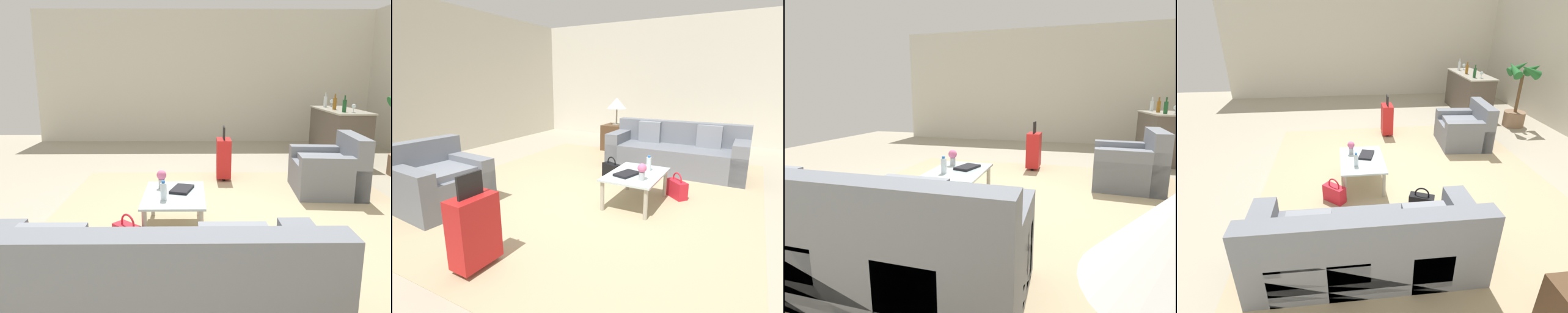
# 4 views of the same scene
# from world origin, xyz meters

# --- Properties ---
(ground_plane) EXTENTS (12.00, 12.00, 0.00)m
(ground_plane) POSITION_xyz_m (0.00, 0.00, 0.00)
(ground_plane) COLOR #A89E89
(wall_left) EXTENTS (0.12, 8.00, 3.10)m
(wall_left) POSITION_xyz_m (-5.06, 0.00, 1.55)
(wall_left) COLOR beige
(wall_left) RESTS_ON ground
(area_rug) EXTENTS (5.20, 4.40, 0.01)m
(area_rug) POSITION_xyz_m (0.60, 0.20, 0.00)
(area_rug) COLOR tan
(area_rug) RESTS_ON ground
(couch) EXTENTS (0.88, 2.31, 0.85)m
(couch) POSITION_xyz_m (2.19, -0.60, 0.30)
(couch) COLOR slate
(couch) RESTS_ON ground
(armchair) EXTENTS (1.05, 0.97, 0.83)m
(armchair) POSITION_xyz_m (-0.89, 1.67, 0.29)
(armchair) COLOR slate
(armchair) RESTS_ON ground
(coffee_table) EXTENTS (0.94, 0.65, 0.41)m
(coffee_table) POSITION_xyz_m (0.40, -0.50, 0.35)
(coffee_table) COLOR silver
(coffee_table) RESTS_ON ground
(water_bottle) EXTENTS (0.06, 0.06, 0.20)m
(water_bottle) POSITION_xyz_m (0.60, -0.60, 0.50)
(water_bottle) COLOR silver
(water_bottle) RESTS_ON coffee_table
(coffee_table_book) EXTENTS (0.36, 0.28, 0.03)m
(coffee_table_book) POSITION_xyz_m (0.28, -0.42, 0.42)
(coffee_table_book) COLOR black
(coffee_table_book) RESTS_ON coffee_table
(flower_vase) EXTENTS (0.11, 0.11, 0.21)m
(flower_vase) POSITION_xyz_m (0.18, -0.65, 0.53)
(flower_vase) COLOR #B2B7BC
(flower_vase) RESTS_ON coffee_table
(bar_console) EXTENTS (1.68, 0.68, 0.97)m
(bar_console) POSITION_xyz_m (-3.10, 2.60, 0.50)
(bar_console) COLOR brown
(bar_console) RESTS_ON ground
(wine_glass_leftmost) EXTENTS (0.08, 0.08, 0.15)m
(wine_glass_leftmost) POSITION_xyz_m (-3.67, 2.63, 1.08)
(wine_glass_leftmost) COLOR silver
(wine_glass_leftmost) RESTS_ON bar_console
(wine_glass_left_of_centre) EXTENTS (0.08, 0.08, 0.15)m
(wine_glass_left_of_centre) POSITION_xyz_m (-2.53, 2.61, 1.08)
(wine_glass_left_of_centre) COLOR silver
(wine_glass_left_of_centre) RESTS_ON bar_console
(wine_bottle_clear) EXTENTS (0.07, 0.07, 0.30)m
(wine_bottle_clear) POSITION_xyz_m (-3.61, 2.47, 1.08)
(wine_bottle_clear) COLOR silver
(wine_bottle_clear) RESTS_ON bar_console
(wine_bottle_amber) EXTENTS (0.07, 0.07, 0.30)m
(wine_bottle_amber) POSITION_xyz_m (-3.09, 2.47, 1.08)
(wine_bottle_amber) COLOR brown
(wine_bottle_amber) RESTS_ON bar_console
(wine_bottle_green) EXTENTS (0.07, 0.07, 0.30)m
(wine_bottle_green) POSITION_xyz_m (-2.61, 2.47, 1.08)
(wine_bottle_green) COLOR #194C23
(wine_bottle_green) RESTS_ON bar_console
(suitcase_red) EXTENTS (0.41, 0.23, 0.85)m
(suitcase_red) POSITION_xyz_m (-1.60, 0.20, 0.36)
(suitcase_red) COLOR red
(suitcase_red) RESTS_ON ground
(handbag_black) EXTENTS (0.26, 0.35, 0.36)m
(handbag_black) POSITION_xyz_m (1.23, 0.22, 0.13)
(handbag_black) COLOR black
(handbag_black) RESTS_ON ground
(handbag_red) EXTENTS (0.32, 0.33, 0.36)m
(handbag_red) POSITION_xyz_m (0.86, -0.93, 0.13)
(handbag_red) COLOR red
(handbag_red) RESTS_ON ground
(potted_palm) EXTENTS (0.64, 0.64, 1.48)m
(potted_palm) POSITION_xyz_m (-1.80, 3.20, 0.73)
(potted_palm) COLOR #84664C
(potted_palm) RESTS_ON ground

